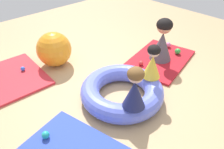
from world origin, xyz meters
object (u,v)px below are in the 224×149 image
object	(u,v)px
exercise_ball_large	(54,49)
child_in_yellow	(153,62)
inflatable_cushion	(122,91)
play_ball_pink	(168,45)
play_ball_red	(141,63)
play_ball_blue	(23,69)
child_in_navy	(135,88)
play_ball_green	(178,51)
play_ball_teal	(46,135)
adult_seated	(162,40)

from	to	relation	value
exercise_ball_large	child_in_yellow	bearing A→B (deg)	-69.37
inflatable_cushion	play_ball_pink	xyz separation A→B (m)	(1.70, 0.40, -0.04)
play_ball_red	play_ball_blue	world-z (taller)	play_ball_red
child_in_navy	play_ball_green	distance (m)	1.93
exercise_ball_large	play_ball_teal	bearing A→B (deg)	-125.53
play_ball_teal	play_ball_green	bearing A→B (deg)	0.92
play_ball_blue	inflatable_cushion	bearing A→B (deg)	-65.25
child_in_navy	play_ball_red	size ratio (longest dim) A/B	6.54
child_in_navy	play_ball_red	xyz separation A→B (m)	(1.02, 0.73, -0.44)
child_in_yellow	play_ball_pink	world-z (taller)	child_in_yellow
child_in_navy	exercise_ball_large	bearing A→B (deg)	174.62
adult_seated	play_ball_pink	bearing A→B (deg)	87.18
adult_seated	play_ball_pink	xyz separation A→B (m)	(0.47, 0.15, -0.31)
child_in_yellow	play_ball_blue	distance (m)	2.11
play_ball_green	child_in_navy	bearing A→B (deg)	-163.95
child_in_navy	adult_seated	distance (m)	1.58
child_in_navy	play_ball_pink	size ratio (longest dim) A/B	5.35
inflatable_cushion	play_ball_pink	bearing A→B (deg)	13.35
child_in_navy	child_in_yellow	distance (m)	0.66
adult_seated	play_ball_green	xyz separation A→B (m)	(0.37, -0.12, -0.31)
play_ball_pink	play_ball_blue	size ratio (longest dim) A/B	1.38
play_ball_red	exercise_ball_large	distance (m)	1.48
inflatable_cushion	adult_seated	bearing A→B (deg)	11.56
inflatable_cushion	play_ball_green	world-z (taller)	inflatable_cushion
inflatable_cushion	play_ball_teal	distance (m)	1.14
child_in_yellow	exercise_ball_large	bearing A→B (deg)	-147.50
play_ball_blue	child_in_navy	bearing A→B (deg)	-75.31
exercise_ball_large	inflatable_cushion	bearing A→B (deg)	-82.67
child_in_yellow	exercise_ball_large	size ratio (longest dim) A/B	0.84
child_in_navy	play_ball_blue	distance (m)	2.07
play_ball_green	play_ball_blue	bearing A→B (deg)	148.26
play_ball_blue	play_ball_teal	bearing A→B (deg)	-105.79
child_in_navy	exercise_ball_large	world-z (taller)	child_in_navy
child_in_yellow	play_ball_blue	xyz separation A→B (m)	(-1.13, 1.72, -0.42)
inflatable_cushion	play_ball_red	size ratio (longest dim) A/B	14.17
play_ball_green	play_ball_blue	world-z (taller)	play_ball_green
play_ball_red	child_in_yellow	bearing A→B (deg)	-128.45
play_ball_blue	play_ball_pink	bearing A→B (deg)	-25.66
play_ball_pink	inflatable_cushion	bearing A→B (deg)	-166.65
adult_seated	child_in_navy	bearing A→B (deg)	-86.66
play_ball_green	play_ball_blue	size ratio (longest dim) A/B	1.47
play_ball_green	play_ball_blue	xyz separation A→B (m)	(-2.32, 1.43, -0.02)
child_in_yellow	play_ball_green	xyz separation A→B (m)	(1.19, 0.29, -0.41)
inflatable_cushion	play_ball_teal	bearing A→B (deg)	175.72
child_in_navy	child_in_yellow	xyz separation A→B (m)	(0.62, 0.23, -0.02)
exercise_ball_large	play_ball_red	bearing A→B (deg)	-47.48
child_in_yellow	play_ball_red	world-z (taller)	child_in_yellow
play_ball_blue	exercise_ball_large	bearing A→B (deg)	-14.63
play_ball_pink	exercise_ball_large	distance (m)	2.15
inflatable_cushion	adult_seated	xyz separation A→B (m)	(1.23, 0.25, 0.27)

